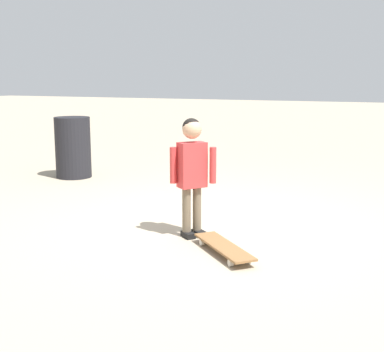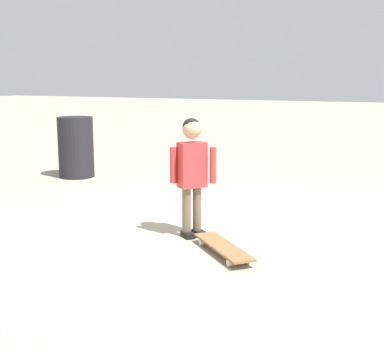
# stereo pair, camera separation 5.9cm
# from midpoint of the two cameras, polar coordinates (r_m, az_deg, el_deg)

# --- Properties ---
(ground_plane) EXTENTS (50.00, 50.00, 0.00)m
(ground_plane) POSITION_cam_midpoint_polar(r_m,az_deg,el_deg) (5.20, 2.63, -5.15)
(ground_plane) COLOR tan
(child_person) EXTENTS (0.28, 0.38, 1.06)m
(child_person) POSITION_cam_midpoint_polar(r_m,az_deg,el_deg) (4.67, 0.37, 1.28)
(child_person) COLOR brown
(child_person) RESTS_ON ground
(skateboard) EXTENTS (0.68, 0.69, 0.07)m
(skateboard) POSITION_cam_midpoint_polar(r_m,az_deg,el_deg) (4.33, 3.76, -7.64)
(skateboard) COLOR olive
(skateboard) RESTS_ON ground
(trash_bin) EXTENTS (0.50, 0.50, 0.85)m
(trash_bin) POSITION_cam_midpoint_polar(r_m,az_deg,el_deg) (7.67, -12.16, 3.05)
(trash_bin) COLOR black
(trash_bin) RESTS_ON ground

